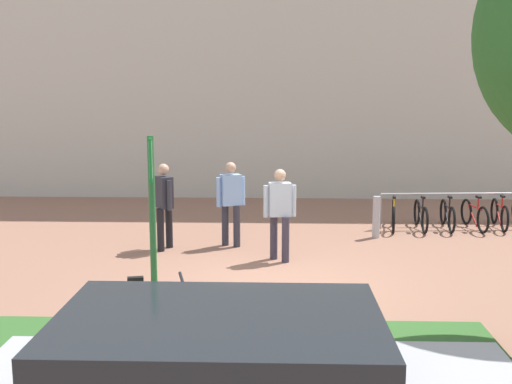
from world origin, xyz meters
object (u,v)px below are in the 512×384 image
(bike_rack_cluster, at_px, (461,214))
(bollard_steel, at_px, (376,217))
(person_suited_dark, at_px, (164,201))
(bike_at_sign, at_px, (152,315))
(person_shirt_blue, at_px, (231,198))
(person_shirt_white, at_px, (280,209))
(parking_sign_post, at_px, (152,212))

(bike_rack_cluster, xyz_separation_m, bollard_steel, (-2.07, -0.96, 0.10))
(person_suited_dark, bearing_deg, bike_rack_cluster, 18.01)
(person_suited_dark, bearing_deg, bike_at_sign, -81.99)
(bike_at_sign, height_order, person_shirt_blue, person_shirt_blue)
(bollard_steel, xyz_separation_m, person_shirt_white, (-2.08, -1.87, 0.53))
(bike_rack_cluster, bearing_deg, person_suited_dark, -161.99)
(person_shirt_white, height_order, person_shirt_blue, same)
(bike_rack_cluster, xyz_separation_m, person_shirt_blue, (-5.13, -1.78, 0.64))
(bollard_steel, bearing_deg, parking_sign_post, -121.86)
(bike_at_sign, height_order, bike_rack_cluster, bike_at_sign)
(bike_rack_cluster, relative_size, person_shirt_white, 2.18)
(person_shirt_white, xyz_separation_m, person_shirt_blue, (-0.98, 1.05, 0.00))
(parking_sign_post, relative_size, person_suited_dark, 1.53)
(bollard_steel, relative_size, person_shirt_white, 0.52)
(bike_rack_cluster, distance_m, bollard_steel, 2.28)
(parking_sign_post, height_order, bike_at_sign, parking_sign_post)
(bike_at_sign, distance_m, person_shirt_white, 4.19)
(person_shirt_white, distance_m, person_suited_dark, 2.39)
(parking_sign_post, distance_m, person_shirt_blue, 5.11)
(bike_at_sign, bearing_deg, bollard_steel, 56.77)
(bollard_steel, xyz_separation_m, person_shirt_blue, (-3.06, -0.82, 0.53))
(bollard_steel, distance_m, person_shirt_white, 2.84)
(person_shirt_blue, bearing_deg, parking_sign_post, -96.50)
(person_shirt_white, bearing_deg, bollard_steel, 41.96)
(parking_sign_post, bearing_deg, bollard_steel, 58.14)
(parking_sign_post, relative_size, bike_at_sign, 1.60)
(person_shirt_blue, bearing_deg, person_shirt_white, -46.91)
(parking_sign_post, height_order, bollard_steel, parking_sign_post)
(person_shirt_white, relative_size, person_shirt_blue, 1.00)
(parking_sign_post, relative_size, bollard_steel, 2.92)
(person_shirt_white, bearing_deg, bike_rack_cluster, 34.30)
(bike_rack_cluster, bearing_deg, bollard_steel, -155.09)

